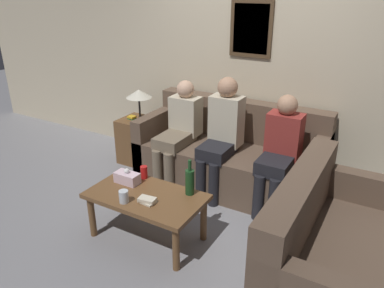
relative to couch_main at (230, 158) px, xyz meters
name	(u,v)px	position (x,y,z in m)	size (l,w,h in m)	color
ground_plane	(208,204)	(0.00, -0.51, -0.33)	(16.00, 16.00, 0.00)	gray
wall_back	(250,65)	(0.00, 0.46, 0.97)	(9.00, 0.08, 2.60)	beige
couch_main	(230,158)	(0.00, 0.00, 0.00)	(2.05, 0.86, 0.94)	brown
couch_side	(333,259)	(1.35, -1.18, 0.00)	(0.86, 1.49, 0.94)	brown
coffee_table	(146,201)	(-0.22, -1.29, 0.06)	(1.02, 0.58, 0.45)	brown
side_table_with_lamp	(138,136)	(-1.27, -0.03, 0.02)	(0.42, 0.42, 0.97)	brown
wine_bottle	(190,181)	(0.11, -1.08, 0.24)	(0.08, 0.08, 0.33)	#19421E
drinking_glass	(124,197)	(-0.30, -1.48, 0.17)	(0.08, 0.08, 0.11)	silver
book_stack	(147,200)	(-0.13, -1.39, 0.14)	(0.16, 0.11, 0.04)	beige
soda_can	(144,172)	(-0.41, -1.05, 0.18)	(0.07, 0.07, 0.12)	red
tissue_box	(127,178)	(-0.49, -1.20, 0.17)	(0.23, 0.12, 0.15)	silver
person_left	(179,128)	(-0.57, -0.17, 0.31)	(0.34, 0.65, 1.16)	#756651
person_middle	(222,132)	(-0.03, -0.18, 0.37)	(0.34, 0.59, 1.27)	black
person_right	(280,149)	(0.62, -0.20, 0.32)	(0.34, 0.58, 1.17)	black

